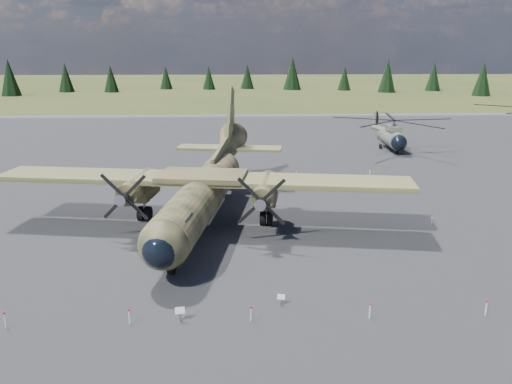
{
  "coord_description": "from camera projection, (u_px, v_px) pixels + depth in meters",
  "views": [
    {
      "loc": [
        1.19,
        -35.7,
        13.07
      ],
      "look_at": [
        2.99,
        2.0,
        2.32
      ],
      "focal_mm": 35.0,
      "sensor_mm": 36.0,
      "label": 1
    }
  ],
  "objects": [
    {
      "name": "helicopter_near",
      "position": [
        392.0,
        128.0,
        66.86
      ],
      "size": [
        17.11,
        19.87,
        4.23
      ],
      "rotation": [
        0.0,
        0.0,
        -0.03
      ],
      "color": "slate",
      "rests_on": "ground"
    },
    {
      "name": "info_placard_left",
      "position": [
        180.0,
        312.0,
        24.85
      ],
      "size": [
        0.51,
        0.27,
        0.76
      ],
      "rotation": [
        0.0,
        0.0,
        0.13
      ],
      "color": "gray",
      "rests_on": "ground"
    },
    {
      "name": "barrier_fence",
      "position": [
        212.0,
        223.0,
        37.59
      ],
      "size": [
        33.12,
        29.62,
        0.85
      ],
      "color": "white",
      "rests_on": "ground"
    },
    {
      "name": "transport_plane",
      "position": [
        205.0,
        184.0,
        38.92
      ],
      "size": [
        31.43,
        28.32,
        10.35
      ],
      "rotation": [
        0.0,
        0.0,
        -0.16
      ],
      "color": "#2F371D",
      "rests_on": "ground"
    },
    {
      "name": "treeline",
      "position": [
        167.0,
        150.0,
        43.34
      ],
      "size": [
        292.55,
        294.84,
        10.93
      ],
      "color": "black",
      "rests_on": "ground"
    },
    {
      "name": "apron",
      "position": [
        221.0,
        193.0,
        47.43
      ],
      "size": [
        120.0,
        120.0,
        0.04
      ],
      "primitive_type": "cube",
      "color": "#5B5B60",
      "rests_on": "ground"
    },
    {
      "name": "info_placard_right",
      "position": [
        281.0,
        298.0,
        26.43
      ],
      "size": [
        0.42,
        0.23,
        0.63
      ],
      "rotation": [
        0.0,
        0.0,
        -0.15
      ],
      "color": "gray",
      "rests_on": "ground"
    },
    {
      "name": "ground",
      "position": [
        218.0,
        229.0,
        37.82
      ],
      "size": [
        500.0,
        500.0,
        0.0
      ],
      "primitive_type": "plane",
      "color": "brown",
      "rests_on": "ground"
    }
  ]
}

